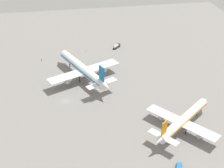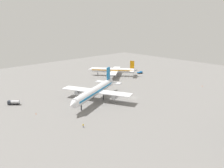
# 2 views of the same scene
# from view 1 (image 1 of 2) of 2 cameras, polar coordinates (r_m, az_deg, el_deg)

# --- Properties ---
(ground) EXTENTS (288.00, 288.00, 0.00)m
(ground) POSITION_cam_1_polar(r_m,az_deg,el_deg) (161.45, -8.34, -2.97)
(ground) COLOR gray
(airplane_at_gate) EXTENTS (30.87, 35.67, 12.97)m
(airplane_at_gate) POSITION_cam_1_polar(r_m,az_deg,el_deg) (142.69, 12.67, -6.32)
(airplane_at_gate) COLOR white
(airplane_at_gate) RESTS_ON ground
(airplane_taxiing) EXTENTS (50.14, 41.55, 16.17)m
(airplane_taxiing) POSITION_cam_1_polar(r_m,az_deg,el_deg) (176.42, -5.25, 2.67)
(airplane_taxiing) COLOR white
(airplane_taxiing) RESTS_ON ground
(pushback_tractor) EXTENTS (4.79, 3.63, 1.90)m
(pushback_tractor) POSITION_cam_1_polar(r_m,az_deg,el_deg) (126.29, 11.92, -14.44)
(pushback_tractor) COLOR black
(pushback_tractor) RESTS_ON ground
(fuel_truck) EXTENTS (5.87, 5.72, 2.50)m
(fuel_truck) POSITION_cam_1_polar(r_m,az_deg,el_deg) (214.12, 0.83, 6.85)
(fuel_truck) COLOR black
(fuel_truck) RESTS_ON ground
(ground_crew_worker) EXTENTS (0.53, 0.53, 1.67)m
(ground_crew_worker) POSITION_cam_1_polar(r_m,az_deg,el_deg) (202.11, -12.56, 4.33)
(ground_crew_worker) COLOR #1E2338
(ground_crew_worker) RESTS_ON ground
(safety_cone_mid_apron) EXTENTS (0.44, 0.44, 0.60)m
(safety_cone_mid_apron) POSITION_cam_1_polar(r_m,az_deg,el_deg) (209.72, -4.77, 5.86)
(safety_cone_mid_apron) COLOR #EA590C
(safety_cone_mid_apron) RESTS_ON ground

